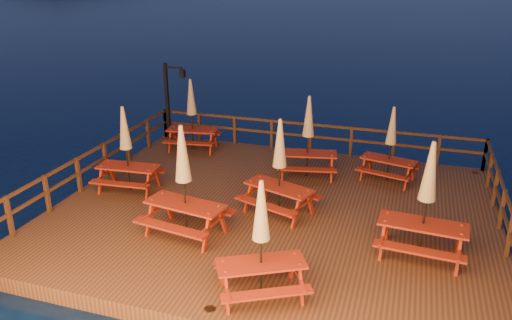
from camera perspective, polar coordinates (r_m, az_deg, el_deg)
The scene contains 13 objects.
ground at distance 14.23m, azimuth 2.01°, elevation -7.04°, with size 500.00×500.00×0.00m, color black.
deck at distance 14.14m, azimuth 2.02°, elevation -6.32°, with size 12.00×10.00×0.40m, color #412615.
deck_piles at distance 14.38m, azimuth 2.00°, elevation -8.09°, with size 11.44×9.44×1.40m.
railing at distance 15.31m, azimuth 3.90°, elevation -0.17°, with size 11.80×9.75×1.10m.
lamp_post at distance 19.33m, azimuth -9.74°, elevation 7.33°, with size 0.85×0.18×3.00m.
picnic_table_0 at distance 12.26m, azimuth -8.26°, elevation -2.25°, with size 2.24×1.94×2.88m.
picnic_table_1 at distance 15.80m, azimuth 5.97°, elevation 2.82°, with size 2.12×1.87×2.65m.
picnic_table_2 at distance 11.85m, azimuth 18.91°, elevation -4.22°, with size 2.09×1.76×2.84m.
picnic_table_3 at distance 13.25m, azimuth 2.70°, elevation -0.66°, with size 2.29×2.09×2.69m.
picnic_table_4 at distance 15.94m, azimuth 15.14°, elevation 1.87°, with size 1.98×1.77×2.41m.
picnic_table_5 at distance 9.96m, azimuth 0.59°, elevation -8.91°, with size 2.29×2.16×2.57m.
picnic_table_6 at distance 18.27m, azimuth -7.35°, elevation 5.27°, with size 2.04×1.77×2.64m.
picnic_table_7 at distance 15.17m, azimuth -14.62°, elevation 1.36°, with size 1.94×1.64×2.61m.
Camera 1 is at (3.36, -12.08, 6.73)m, focal length 35.00 mm.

